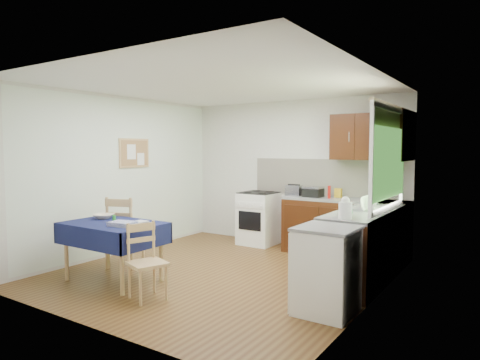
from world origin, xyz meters
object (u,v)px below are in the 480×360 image
Objects in this scene: dish_rack at (366,208)px; chair_near at (146,259)px; chair_far at (124,230)px; sandwich_press at (313,192)px; dining_table at (113,231)px; toaster at (294,190)px; kettle at (345,209)px.

chair_near is at bearing -132.15° from dish_rack.
dish_rack is at bearing -22.57° from chair_near.
chair_far is 3.49× the size of sandwich_press.
dining_table is at bearing -97.94° from sandwich_press.
dining_table is 3.25× the size of dish_rack.
toaster is (1.57, 2.20, 0.46)m from chair_far.
kettle is (1.49, -1.76, 0.02)m from toaster.
kettle is (1.85, 1.20, 0.56)m from chair_near.
dining_table is 4.29× the size of sandwich_press.
sandwich_press is at bearing 72.65° from dining_table.
toaster is (0.36, 2.96, 0.54)m from chair_near.
kettle reaches higher than dining_table.
sandwich_press is 2.15m from kettle.
dining_table is at bearing 94.31° from chair_near.
dining_table is 3.16m from sandwich_press.
sandwich_press reaches higher than chair_near.
dining_table is 1.45× the size of chair_near.
toaster is at bearing 13.19° from chair_near.
toaster reaches higher than dining_table.
sandwich_press is (0.68, 3.00, 0.53)m from chair_near.
dish_rack is at bearing -20.58° from sandwich_press.
sandwich_press is at bearing 28.44° from toaster.
chair_far is (-0.40, 0.53, -0.11)m from dining_table.
chair_far is at bearing -157.34° from dish_rack.
sandwich_press is at bearing 123.01° from kettle.
chair_far is 2.74m from toaster.
kettle reaches higher than dish_rack.
dish_rack is (2.65, 1.76, 0.28)m from dining_table.
toaster is 2.31m from kettle.
dining_table is at bearing -145.76° from dish_rack.
kettle is at bearing 30.95° from dining_table.
kettle is at bearing 168.17° from chair_far.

